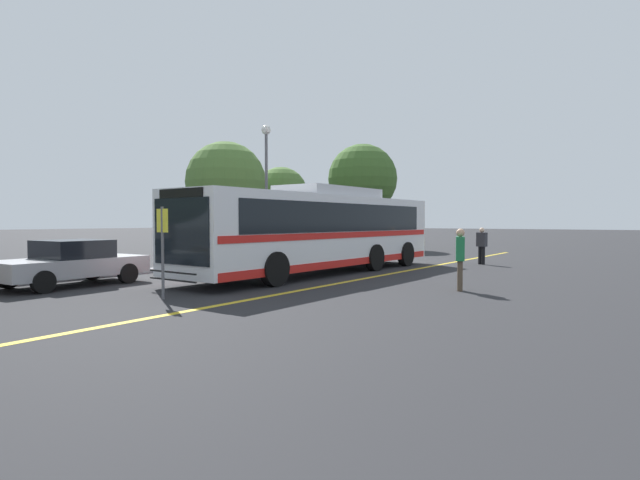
{
  "coord_description": "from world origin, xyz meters",
  "views": [
    {
      "loc": [
        -13.38,
        -10.51,
        1.86
      ],
      "look_at": [
        1.14,
        -0.1,
        1.19
      ],
      "focal_mm": 28.0,
      "sensor_mm": 36.0,
      "label": 1
    }
  ],
  "objects": [
    {
      "name": "ground_plane",
      "position": [
        0.0,
        0.0,
        0.0
      ],
      "size": [
        220.0,
        220.0,
        0.0
      ],
      "primitive_type": "plane",
      "color": "#262628"
    },
    {
      "name": "lane_strip_0",
      "position": [
        1.14,
        -2.3,
        0.0
      ],
      "size": [
        32.11,
        0.2,
        0.01
      ],
      "primitive_type": "cube",
      "rotation": [
        0.0,
        0.0,
        1.57
      ],
      "color": "gold",
      "rests_on": "ground_plane"
    },
    {
      "name": "curb_strip",
      "position": [
        1.14,
        5.0,
        0.07
      ],
      "size": [
        40.11,
        0.36,
        0.15
      ],
      "primitive_type": "cube",
      "color": "#99999E",
      "rests_on": "ground_plane"
    },
    {
      "name": "transit_bus",
      "position": [
        1.16,
        -0.1,
        1.58
      ],
      "size": [
        12.47,
        2.85,
        3.1
      ],
      "rotation": [
        0.0,
        0.0,
        1.55
      ],
      "color": "white",
      "rests_on": "ground_plane"
    },
    {
      "name": "parked_car_1",
      "position": [
        -5.93,
        3.66,
        0.67
      ],
      "size": [
        4.16,
        2.17,
        1.32
      ],
      "rotation": [
        0.0,
        0.0,
        1.62
      ],
      "color": "#9E9EA3",
      "rests_on": "ground_plane"
    },
    {
      "name": "pedestrian_0",
      "position": [
        -0.42,
        -5.82,
        0.95
      ],
      "size": [
        0.47,
        0.36,
        1.67
      ],
      "rotation": [
        0.0,
        0.0,
        0.37
      ],
      "color": "brown",
      "rests_on": "ground_plane"
    },
    {
      "name": "pedestrian_1",
      "position": [
        8.1,
        -3.69,
        0.89
      ],
      "size": [
        0.33,
        0.46,
        1.59
      ],
      "rotation": [
        0.0,
        0.0,
        4.43
      ],
      "color": "black",
      "rests_on": "ground_plane"
    },
    {
      "name": "bus_stop_sign",
      "position": [
        -5.94,
        -0.57,
        1.4
      ],
      "size": [
        0.07,
        0.4,
        2.21
      ],
      "rotation": [
        0.0,
        0.0,
        1.55
      ],
      "color": "#59595E",
      "rests_on": "ground_plane"
    },
    {
      "name": "street_lamp",
      "position": [
        4.77,
        5.69,
        4.49
      ],
      "size": [
        0.46,
        0.46,
        6.5
      ],
      "color": "#59595E",
      "rests_on": "ground_plane"
    },
    {
      "name": "tree_0",
      "position": [
        10.64,
        9.7,
        3.59
      ],
      "size": [
        3.3,
        3.3,
        5.26
      ],
      "color": "#513823",
      "rests_on": "ground_plane"
    },
    {
      "name": "tree_1",
      "position": [
        16.21,
        7.1,
        4.77
      ],
      "size": [
        4.74,
        4.74,
        7.14
      ],
      "color": "#513823",
      "rests_on": "ground_plane"
    },
    {
      "name": "tree_3",
      "position": [
        5.38,
        9.12,
        3.96
      ],
      "size": [
        4.26,
        4.26,
        6.1
      ],
      "color": "#513823",
      "rests_on": "ground_plane"
    }
  ]
}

